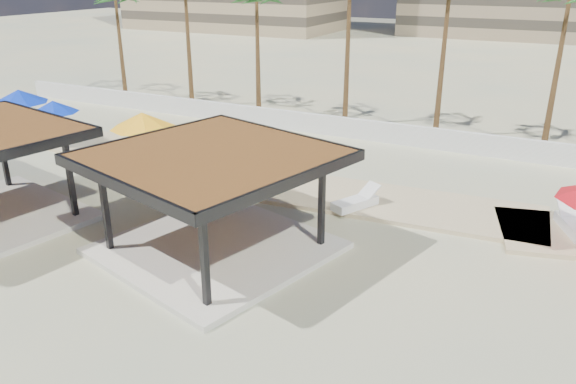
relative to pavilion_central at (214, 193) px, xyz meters
The scene contains 13 objects.
ground 2.32m from the pavilion_central, 19.30° to the right, with size 200.00×200.00×0.00m, color #CCBB87.
promenade 8.19m from the pavilion_central, 70.61° to the left, with size 44.45×7.97×0.24m.
boundary_wall 15.88m from the pavilion_central, 87.74° to the left, with size 56.00×0.30×1.20m, color silver.
pavilion_central is the anchor object (origin of this frame).
umbrella_a 19.11m from the pavilion_central, 159.33° to the left, with size 4.09×4.09×2.81m.
umbrella_b 9.63m from the pavilion_central, 144.53° to the left, with size 3.25×3.25×2.82m.
umbrella_f 16.66m from the pavilion_central, 156.04° to the left, with size 2.88×2.88×2.43m.
lounger_a 10.58m from the pavilion_central, 119.87° to the left, with size 0.73×2.09×0.78m.
lounger_b 6.73m from the pavilion_central, 60.32° to the left, with size 1.64×2.29×0.84m.
lounger_c 13.61m from the pavilion_central, 32.10° to the left, with size 1.61×2.50×0.90m.
palm_a 27.70m from the pavilion_central, 138.42° to the left, with size 3.00×3.00×8.37m.
palm_c 20.43m from the pavilion_central, 115.10° to the left, with size 3.00×3.00×8.60m.
palm_f 21.51m from the pavilion_central, 62.37° to the left, with size 3.00×3.00×9.04m.
Camera 1 is at (9.76, -14.66, 9.45)m, focal length 35.00 mm.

